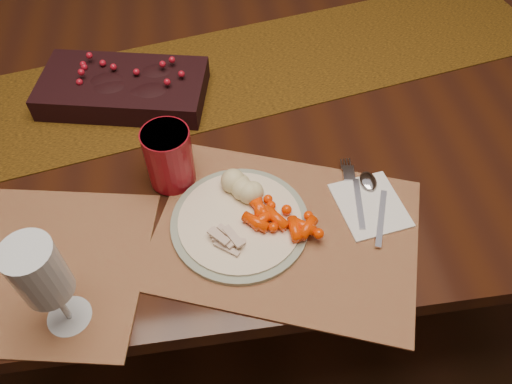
{
  "coord_description": "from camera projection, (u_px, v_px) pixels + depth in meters",
  "views": [
    {
      "loc": [
        -0.11,
        -0.8,
        1.48
      ],
      "look_at": [
        -0.03,
        -0.28,
        0.8
      ],
      "focal_mm": 35.0,
      "sensor_mm": 36.0,
      "label": 1
    }
  ],
  "objects": [
    {
      "name": "turkey_shreds",
      "position": [
        224.0,
        241.0,
        0.83
      ],
      "size": [
        0.08,
        0.08,
        0.02
      ],
      "primitive_type": null,
      "rotation": [
        0.0,
        0.0,
        -0.27
      ],
      "color": "#CEA793",
      "rests_on": "dinner_plate"
    },
    {
      "name": "placemat_second",
      "position": [
        17.0,
        265.0,
        0.83
      ],
      "size": [
        0.48,
        0.39,
        0.0
      ],
      "primitive_type": "cube",
      "rotation": [
        0.0,
        0.0,
        -0.19
      ],
      "color": "brown",
      "rests_on": "dining_table"
    },
    {
      "name": "wine_glass",
      "position": [
        50.0,
        288.0,
        0.7
      ],
      "size": [
        0.08,
        0.08,
        0.2
      ],
      "primitive_type": null,
      "rotation": [
        0.0,
        0.0,
        -0.14
      ],
      "color": "white",
      "rests_on": "dining_table"
    },
    {
      "name": "spoon",
      "position": [
        377.0,
        206.0,
        0.89
      ],
      "size": [
        0.09,
        0.16,
        0.0
      ],
      "primitive_type": null,
      "rotation": [
        0.0,
        0.0,
        -0.38
      ],
      "color": "white",
      "rests_on": "napkin"
    },
    {
      "name": "dinner_plate",
      "position": [
        240.0,
        222.0,
        0.87
      ],
      "size": [
        0.28,
        0.28,
        0.01
      ],
      "primitive_type": "cylinder",
      "rotation": [
        0.0,
        0.0,
        0.17
      ],
      "color": "beige",
      "rests_on": "placemat_main"
    },
    {
      "name": "napkin",
      "position": [
        370.0,
        205.0,
        0.9
      ],
      "size": [
        0.13,
        0.15,
        0.0
      ],
      "primitive_type": "cube",
      "rotation": [
        0.0,
        0.0,
        0.15
      ],
      "color": "white",
      "rests_on": "placemat_main"
    },
    {
      "name": "floor",
      "position": [
        253.0,
        274.0,
        1.66
      ],
      "size": [
        5.0,
        5.0,
        0.0
      ],
      "primitive_type": "plane",
      "color": "black",
      "rests_on": "ground"
    },
    {
      "name": "fork",
      "position": [
        356.0,
        195.0,
        0.91
      ],
      "size": [
        0.04,
        0.15,
        0.0
      ],
      "primitive_type": null,
      "rotation": [
        0.0,
        0.0,
        -0.16
      ],
      "color": "#A2A1B8",
      "rests_on": "napkin"
    },
    {
      "name": "red_cup",
      "position": [
        169.0,
        157.0,
        0.89
      ],
      "size": [
        0.1,
        0.1,
        0.12
      ],
      "primitive_type": "cylinder",
      "rotation": [
        0.0,
        0.0,
        0.11
      ],
      "color": "maroon",
      "rests_on": "placemat_main"
    },
    {
      "name": "centerpiece",
      "position": [
        123.0,
        85.0,
        1.05
      ],
      "size": [
        0.37,
        0.25,
        0.07
      ],
      "primitive_type": null,
      "rotation": [
        0.0,
        0.0,
        -0.22
      ],
      "color": "black",
      "rests_on": "table_runner"
    },
    {
      "name": "baby_carrots",
      "position": [
        283.0,
        221.0,
        0.85
      ],
      "size": [
        0.13,
        0.11,
        0.02
      ],
      "primitive_type": null,
      "rotation": [
        0.0,
        0.0,
        -0.04
      ],
      "color": "#F33500",
      "rests_on": "dinner_plate"
    },
    {
      "name": "placemat_main",
      "position": [
        286.0,
        233.0,
        0.87
      ],
      "size": [
        0.54,
        0.47,
        0.0
      ],
      "primitive_type": "cube",
      "rotation": [
        0.0,
        0.0,
        -0.37
      ],
      "color": "#9A6740",
      "rests_on": "dining_table"
    },
    {
      "name": "mashed_potatoes",
      "position": [
        244.0,
        185.0,
        0.88
      ],
      "size": [
        0.09,
        0.08,
        0.04
      ],
      "primitive_type": null,
      "rotation": [
        0.0,
        0.0,
        0.21
      ],
      "color": "#D6BE7D",
      "rests_on": "dinner_plate"
    },
    {
      "name": "dining_table",
      "position": [
        253.0,
        208.0,
        1.37
      ],
      "size": [
        1.8,
        1.0,
        0.75
      ],
      "primitive_type": "cube",
      "color": "black",
      "rests_on": "floor"
    },
    {
      "name": "table_runner",
      "position": [
        223.0,
        74.0,
        1.13
      ],
      "size": [
        1.61,
        0.63,
        0.0
      ],
      "primitive_type": "cube",
      "rotation": [
        0.0,
        0.0,
        0.2
      ],
      "color": "black",
      "rests_on": "dining_table"
    }
  ]
}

